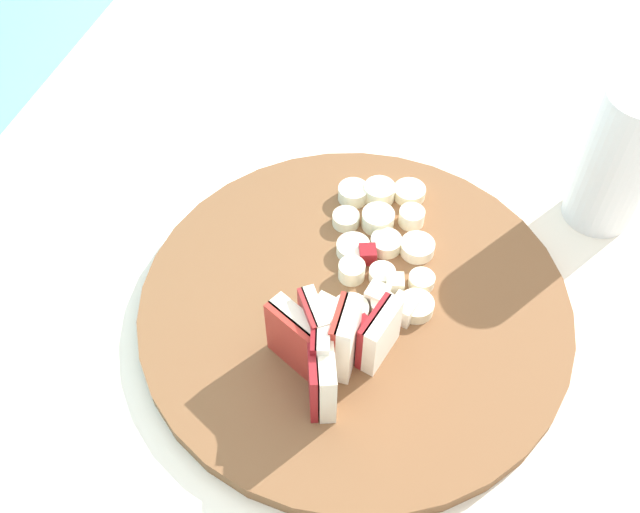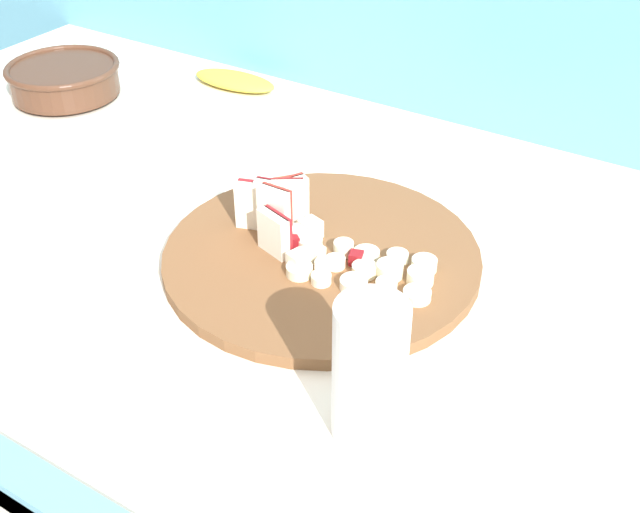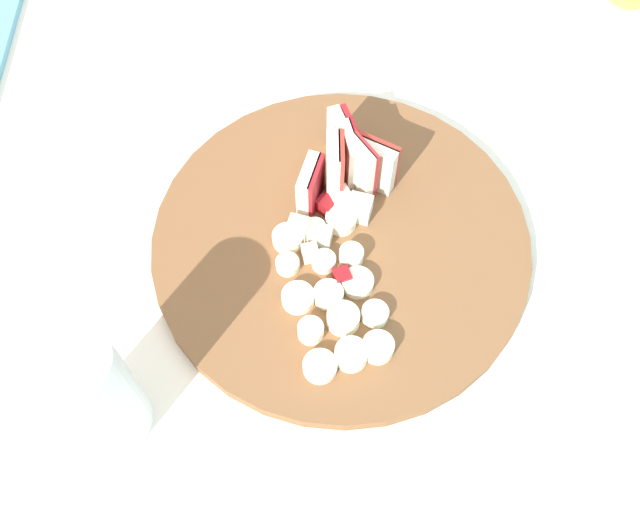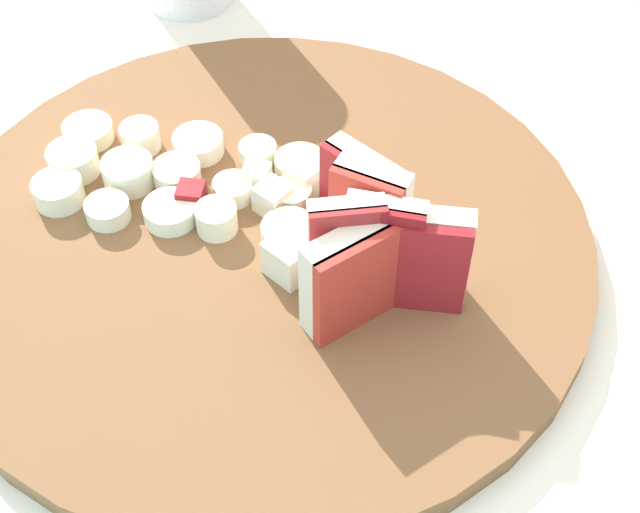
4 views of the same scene
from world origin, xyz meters
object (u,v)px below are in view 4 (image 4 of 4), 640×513
Objects in this scene: apple_wedge_fan at (372,243)px; apple_dice_pile at (290,218)px; banana_slice_rows at (173,178)px; cutting_board at (263,242)px.

apple_wedge_fan reaches higher than apple_dice_pile.
apple_wedge_fan is at bearing 173.31° from banana_slice_rows.
cutting_board is 3.45× the size of apple_dice_pile.
apple_wedge_fan is 0.06m from apple_dice_pile.
apple_dice_pile reaches higher than banana_slice_rows.
banana_slice_rows is (0.06, -0.01, 0.01)m from cutting_board.
apple_dice_pile is (0.05, -0.01, -0.02)m from apple_wedge_fan.
apple_dice_pile is 0.08m from banana_slice_rows.
banana_slice_rows is at bearing -8.87° from cutting_board.
apple_wedge_fan reaches higher than cutting_board.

